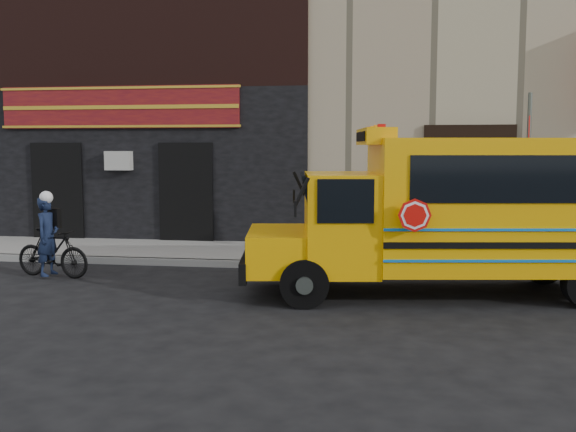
% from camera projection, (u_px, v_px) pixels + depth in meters
% --- Properties ---
extents(ground, '(120.00, 120.00, 0.00)m').
position_uv_depth(ground, '(271.00, 296.00, 11.22)').
color(ground, black).
rests_on(ground, ground).
extents(curb, '(40.00, 0.20, 0.15)m').
position_uv_depth(curb, '(292.00, 265.00, 13.77)').
color(curb, gray).
rests_on(curb, ground).
extents(sidewalk, '(40.00, 3.00, 0.15)m').
position_uv_depth(sidewalk, '(301.00, 254.00, 15.25)').
color(sidewalk, gray).
rests_on(sidewalk, ground).
extents(building, '(20.00, 10.70, 12.00)m').
position_uv_depth(building, '(325.00, 39.00, 20.86)').
color(building, tan).
rests_on(building, sidewalk).
extents(school_bus, '(7.14, 3.11, 2.92)m').
position_uv_depth(school_bus, '(465.00, 210.00, 11.19)').
color(school_bus, black).
rests_on(school_bus, ground).
extents(sign_pole, '(0.10, 0.32, 3.67)m').
position_uv_depth(sign_pole, '(527.00, 178.00, 12.71)').
color(sign_pole, '#424A44').
rests_on(sign_pole, ground).
extents(bicycle, '(1.71, 0.74, 0.99)m').
position_uv_depth(bicycle, '(52.00, 253.00, 12.83)').
color(bicycle, black).
rests_on(bicycle, ground).
extents(cyclist, '(0.45, 0.62, 1.58)m').
position_uv_depth(cyclist, '(48.00, 239.00, 12.75)').
color(cyclist, '#111A34').
rests_on(cyclist, ground).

